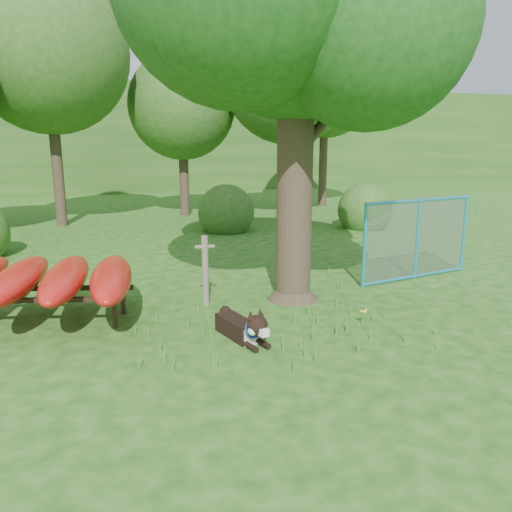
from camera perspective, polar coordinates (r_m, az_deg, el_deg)
name	(u,v)px	position (r m, az deg, el deg)	size (l,w,h in m)	color
ground	(271,342)	(7.28, 1.75, -9.83)	(80.00, 80.00, 0.00)	#1C4D0F
wooden_post	(205,269)	(8.68, -5.82, -1.50)	(0.34, 0.13, 1.25)	#645B4B
kayak_rack	(42,279)	(8.52, -23.25, -2.43)	(3.13, 3.37, 0.93)	black
husky_dog	(244,327)	(7.26, -1.38, -8.17)	(0.54, 1.28, 0.57)	black
fence_section	(417,239)	(10.86, 17.97, 1.85)	(2.86, 0.49, 2.81)	#29A1C2
wildflower_clump	(363,312)	(8.05, 12.17, -6.33)	(0.11, 0.12, 0.25)	#46892C
bg_tree_b	(47,52)	(18.46, -22.75, 20.71)	(5.20, 5.20, 8.22)	#36291D
bg_tree_c	(182,106)	(19.69, -8.48, 16.58)	(4.00, 4.00, 6.12)	#36291D
bg_tree_d	(289,76)	(18.93, 3.83, 19.81)	(4.80, 4.80, 7.50)	#36291D
bg_tree_e	(325,84)	(22.92, 7.93, 18.89)	(4.60, 4.60, 7.55)	#36291D
shrub_right	(364,228)	(17.07, 12.25, 3.16)	(1.80, 1.80, 1.80)	#29531B
shrub_mid	(226,231)	(16.13, -3.40, 2.87)	(1.80, 1.80, 1.80)	#29531B
wooded_hillside	(112,139)	(34.33, -16.10, 12.77)	(80.00, 12.00, 6.00)	#29531B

